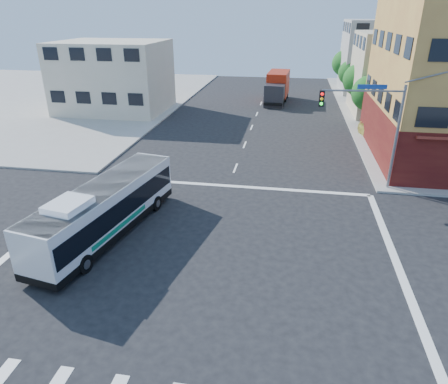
# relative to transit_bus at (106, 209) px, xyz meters

# --- Properties ---
(ground) EXTENTS (120.00, 120.00, 0.00)m
(ground) POSITION_rel_transit_bus_xyz_m (5.41, -1.95, -1.54)
(ground) COLOR black
(ground) RESTS_ON ground
(sidewalk_nw) EXTENTS (50.00, 50.00, 0.15)m
(sidewalk_nw) POSITION_rel_transit_bus_xyz_m (-29.59, 33.05, -1.47)
(sidewalk_nw) COLOR #99958E
(sidewalk_nw) RESTS_ON ground
(building_east_near) EXTENTS (12.06, 10.06, 9.00)m
(building_east_near) POSITION_rel_transit_bus_xyz_m (22.39, 32.03, 2.96)
(building_east_near) COLOR beige
(building_east_near) RESTS_ON ground
(building_east_far) EXTENTS (12.06, 10.06, 10.00)m
(building_east_far) POSITION_rel_transit_bus_xyz_m (22.39, 46.03, 3.46)
(building_east_far) COLOR #A9A9A3
(building_east_far) RESTS_ON ground
(building_west) EXTENTS (12.06, 10.06, 8.00)m
(building_west) POSITION_rel_transit_bus_xyz_m (-11.61, 28.03, 2.46)
(building_west) COLOR beige
(building_west) RESTS_ON ground
(signal_mast_ne) EXTENTS (7.91, 1.13, 8.07)m
(signal_mast_ne) POSITION_rel_transit_bus_xyz_m (14.49, 8.67, 3.44)
(signal_mast_ne) COLOR slate
(signal_mast_ne) RESTS_ON ground
(street_tree_a) EXTENTS (3.60, 3.60, 5.53)m
(street_tree_a) POSITION_rel_transit_bus_xyz_m (17.31, 25.97, 2.05)
(street_tree_a) COLOR #322012
(street_tree_a) RESTS_ON ground
(street_tree_b) EXTENTS (3.80, 3.80, 5.79)m
(street_tree_b) POSITION_rel_transit_bus_xyz_m (17.31, 33.97, 2.21)
(street_tree_b) COLOR #322012
(street_tree_b) RESTS_ON ground
(street_tree_c) EXTENTS (3.40, 3.40, 5.29)m
(street_tree_c) POSITION_rel_transit_bus_xyz_m (17.31, 41.97, 1.92)
(street_tree_c) COLOR #322012
(street_tree_c) RESTS_ON ground
(street_tree_d) EXTENTS (4.00, 4.00, 6.03)m
(street_tree_d) POSITION_rel_transit_bus_xyz_m (17.31, 49.97, 2.34)
(street_tree_d) COLOR #322012
(street_tree_d) RESTS_ON ground
(transit_bus) EXTENTS (4.14, 10.88, 3.15)m
(transit_bus) POSITION_rel_transit_bus_xyz_m (0.00, 0.00, 0.00)
(transit_bus) COLOR black
(transit_bus) RESTS_ON ground
(box_truck) EXTENTS (2.97, 8.57, 3.80)m
(box_truck) POSITION_rel_transit_bus_xyz_m (7.36, 36.37, 0.30)
(box_truck) COLOR #25262B
(box_truck) RESTS_ON ground
(parked_car) EXTENTS (2.53, 4.69, 1.52)m
(parked_car) POSITION_rel_transit_bus_xyz_m (17.16, 21.10, -0.78)
(parked_car) COLOR gold
(parked_car) RESTS_ON ground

